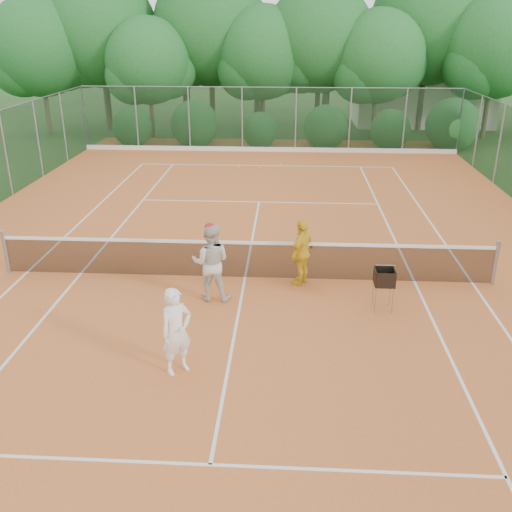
{
  "coord_description": "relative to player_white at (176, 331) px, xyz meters",
  "views": [
    {
      "loc": [
        1.02,
        -12.69,
        5.82
      ],
      "look_at": [
        0.34,
        -1.2,
        1.1
      ],
      "focal_mm": 40.0,
      "sensor_mm": 36.0,
      "label": 1
    }
  ],
  "objects": [
    {
      "name": "stray_ball_a",
      "position": [
        -0.26,
        15.47,
        -0.78
      ],
      "size": [
        0.07,
        0.07,
        0.07
      ],
      "primitive_type": "sphere",
      "color": "#D2E535",
      "rests_on": "clay_court"
    },
    {
      "name": "player_yellow",
      "position": [
        2.25,
        3.84,
        -0.01
      ],
      "size": [
        0.8,
        1.01,
        1.6
      ],
      "primitive_type": "imported",
      "rotation": [
        0.0,
        0.0,
        -2.08
      ],
      "color": "yellow",
      "rests_on": "clay_court"
    },
    {
      "name": "player_center_grp",
      "position": [
        0.22,
        2.92,
        0.08
      ],
      "size": [
        0.87,
        0.69,
        1.81
      ],
      "color": "beige",
      "rests_on": "clay_court"
    },
    {
      "name": "ground",
      "position": [
        0.88,
        4.08,
        -0.83
      ],
      "size": [
        120.0,
        120.0,
        0.0
      ],
      "primitive_type": "plane",
      "color": "#1F4017",
      "rests_on": "ground"
    },
    {
      "name": "clay_court",
      "position": [
        0.88,
        4.08,
        -0.82
      ],
      "size": [
        18.0,
        36.0,
        0.02
      ],
      "primitive_type": "cube",
      "color": "#CD6A2F",
      "rests_on": "ground"
    },
    {
      "name": "fence_back",
      "position": [
        0.88,
        19.08,
        0.69
      ],
      "size": [
        18.07,
        0.07,
        3.0
      ],
      "color": "#19381E",
      "rests_on": "clay_court"
    },
    {
      "name": "tropical_treeline",
      "position": [
        2.31,
        24.3,
        4.29
      ],
      "size": [
        32.1,
        8.49,
        15.03
      ],
      "color": "brown",
      "rests_on": "ground"
    },
    {
      "name": "court_markings",
      "position": [
        0.88,
        4.08,
        -0.81
      ],
      "size": [
        11.03,
        23.83,
        0.01
      ],
      "color": "white",
      "rests_on": "clay_court"
    },
    {
      "name": "tennis_net",
      "position": [
        0.88,
        4.08,
        -0.3
      ],
      "size": [
        11.97,
        0.1,
        1.1
      ],
      "color": "gray",
      "rests_on": "clay_court"
    },
    {
      "name": "player_white",
      "position": [
        0.0,
        0.0,
        0.0
      ],
      "size": [
        0.7,
        0.68,
        1.62
      ],
      "primitive_type": "imported",
      "rotation": [
        0.0,
        0.0,
        0.7
      ],
      "color": "white",
      "rests_on": "clay_court"
    },
    {
      "name": "ball_hopper",
      "position": [
        3.99,
        2.62,
        -0.06
      ],
      "size": [
        0.41,
        0.41,
        0.94
      ],
      "rotation": [
        0.0,
        0.0,
        0.28
      ],
      "color": "gray",
      "rests_on": "clay_court"
    },
    {
      "name": "club_building",
      "position": [
        9.88,
        28.08,
        0.67
      ],
      "size": [
        8.0,
        5.0,
        3.0
      ],
      "primitive_type": "cube",
      "color": "beige",
      "rests_on": "ground"
    },
    {
      "name": "stray_ball_b",
      "position": [
        0.67,
        15.46,
        -0.78
      ],
      "size": [
        0.07,
        0.07,
        0.07
      ],
      "primitive_type": "sphere",
      "color": "#C4D932",
      "rests_on": "clay_court"
    },
    {
      "name": "stray_ball_c",
      "position": [
        1.54,
        16.02,
        -0.78
      ],
      "size": [
        0.07,
        0.07,
        0.07
      ],
      "primitive_type": "sphere",
      "color": "#BADA32",
      "rests_on": "clay_court"
    }
  ]
}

